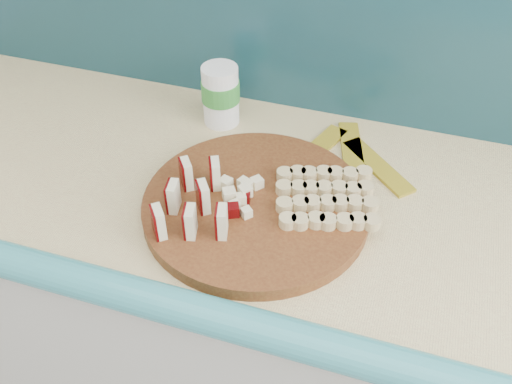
% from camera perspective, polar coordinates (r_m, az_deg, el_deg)
% --- Properties ---
extents(kitchen_counter, '(2.20, 0.63, 0.91)m').
position_cam_1_polar(kitchen_counter, '(1.38, 10.08, -15.75)').
color(kitchen_counter, beige).
rests_on(kitchen_counter, ground).
extents(backsplash, '(2.20, 0.02, 0.50)m').
position_cam_1_polar(backsplash, '(1.14, 17.15, 16.84)').
color(backsplash, teal).
rests_on(backsplash, kitchen_counter).
extents(cutting_board, '(0.50, 0.50, 0.03)m').
position_cam_1_polar(cutting_board, '(1.01, 0.00, -1.37)').
color(cutting_board, '#49200F').
rests_on(cutting_board, kitchen_counter).
extents(apple_wedges, '(0.13, 0.18, 0.06)m').
position_cam_1_polar(apple_wedges, '(0.96, -6.38, -0.81)').
color(apple_wedges, '#F0E9C0').
rests_on(apple_wedges, cutting_board).
extents(apple_chunks, '(0.06, 0.07, 0.02)m').
position_cam_1_polar(apple_chunks, '(0.99, -1.50, -0.44)').
color(apple_chunks, '#FEF1CB').
rests_on(apple_chunks, cutting_board).
extents(banana_slices, '(0.20, 0.19, 0.02)m').
position_cam_1_polar(banana_slices, '(1.00, 7.02, -0.46)').
color(banana_slices, tan).
rests_on(banana_slices, cutting_board).
extents(canister, '(0.08, 0.08, 0.13)m').
position_cam_1_polar(canister, '(1.19, -3.56, 9.75)').
color(canister, white).
rests_on(canister, kitchen_counter).
extents(banana_peel, '(0.25, 0.21, 0.01)m').
position_cam_1_polar(banana_peel, '(1.14, 9.19, 3.63)').
color(banana_peel, gold).
rests_on(banana_peel, kitchen_counter).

